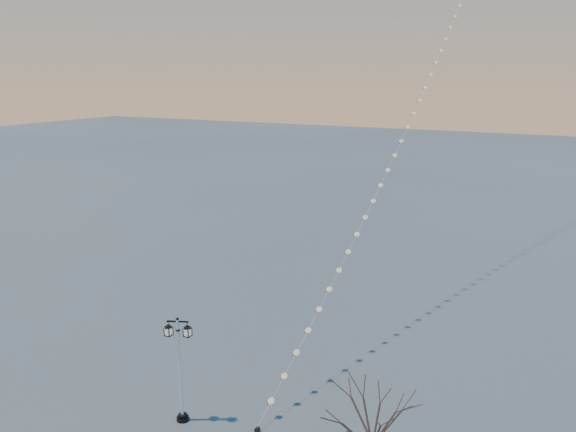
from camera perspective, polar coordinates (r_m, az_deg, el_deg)
The scene contains 3 objects.
street_lamp at distance 27.11m, azimuth -11.10°, elevation -14.81°, with size 1.29×0.80×5.33m.
bare_tree at distance 22.72m, azimuth 8.81°, elevation -20.68°, with size 2.66×2.66×4.41m.
kite_train at distance 44.13m, azimuth 14.13°, elevation 15.32°, with size 2.85×47.98×34.34m.
Camera 1 is at (13.88, -17.32, 16.06)m, focal length 34.45 mm.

